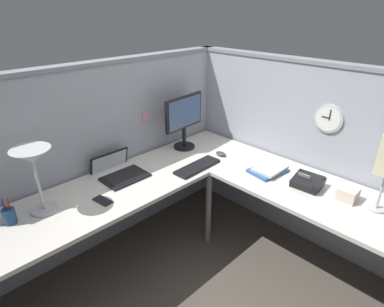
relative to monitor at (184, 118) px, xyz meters
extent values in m
plane|color=#4C443D|center=(-0.33, -0.64, -1.02)|extent=(6.80, 6.80, 0.00)
cube|color=#999EA8|center=(-0.69, 0.23, -0.25)|extent=(2.57, 0.10, 1.55)
cube|color=gray|center=(-0.69, 0.23, 0.54)|extent=(2.57, 0.12, 0.03)
cube|color=#999EA8|center=(0.54, -0.90, -0.25)|extent=(0.10, 2.37, 1.55)
cube|color=gray|center=(0.54, -0.90, 0.54)|extent=(0.12, 2.37, 0.03)
cube|color=beige|center=(-0.70, -0.17, -0.31)|extent=(2.35, 0.66, 0.03)
cube|color=beige|center=(0.14, -1.24, -0.31)|extent=(0.66, 1.49, 0.03)
cylinder|color=slate|center=(-0.17, -0.48, -0.67)|extent=(0.05, 0.05, 0.70)
cylinder|color=black|center=(0.00, 0.00, -0.28)|extent=(0.20, 0.20, 0.02)
cylinder|color=black|center=(0.00, 0.00, -0.18)|extent=(0.04, 0.04, 0.20)
cube|color=black|center=(0.00, 0.00, 0.06)|extent=(0.46, 0.07, 0.30)
cube|color=#384C72|center=(0.00, -0.02, 0.06)|extent=(0.42, 0.04, 0.26)
cube|color=black|center=(-0.73, -0.10, -0.29)|extent=(0.34, 0.24, 0.02)
cube|color=black|center=(-0.73, -0.10, -0.28)|extent=(0.29, 0.18, 0.00)
cube|color=black|center=(-0.73, 0.13, -0.25)|extent=(0.34, 0.07, 0.22)
cube|color=silver|center=(-0.73, 0.12, -0.25)|extent=(0.31, 0.05, 0.18)
cube|color=black|center=(-0.21, -0.38, -0.28)|extent=(0.43, 0.16, 0.02)
ellipsoid|color=#38383D|center=(0.11, -0.36, -0.28)|extent=(0.06, 0.10, 0.03)
cylinder|color=#B7BABF|center=(-1.35, -0.09, -0.29)|extent=(0.17, 0.17, 0.02)
cylinder|color=#B7BABF|center=(-1.35, -0.09, -0.09)|extent=(0.02, 0.02, 0.38)
cone|color=#B7BABF|center=(-1.35, -0.09, 0.11)|extent=(0.24, 0.24, 0.09)
cylinder|color=navy|center=(-1.56, -0.07, -0.24)|extent=(0.08, 0.08, 0.10)
cylinder|color=#1E1EB2|center=(-1.57, -0.07, -0.18)|extent=(0.01, 0.01, 0.13)
cylinder|color=#B21E1E|center=(-1.54, -0.08, -0.18)|extent=(0.01, 0.02, 0.13)
cylinder|color=#D8591E|center=(-1.55, -0.06, -0.17)|extent=(0.03, 0.03, 0.01)
cube|color=black|center=(-1.03, -0.26, -0.29)|extent=(0.09, 0.15, 0.01)
cube|color=black|center=(0.16, -1.16, -0.26)|extent=(0.21, 0.22, 0.10)
cube|color=#8CA58C|center=(0.16, -1.13, -0.22)|extent=(0.02, 0.09, 0.04)
cube|color=black|center=(0.17, -1.24, -0.24)|extent=(0.19, 0.06, 0.04)
cube|color=#335999|center=(0.14, -0.83, -0.28)|extent=(0.31, 0.25, 0.02)
cube|color=silver|center=(0.16, -0.84, -0.26)|extent=(0.26, 0.19, 0.02)
cylinder|color=#B7BABF|center=(0.21, -1.62, -0.29)|extent=(0.11, 0.11, 0.01)
cylinder|color=#B7BABF|center=(0.21, -1.62, -0.15)|extent=(0.02, 0.02, 0.27)
cube|color=beige|center=(0.19, -1.44, -0.25)|extent=(0.12, 0.12, 0.09)
cylinder|color=#B7BABF|center=(0.49, -1.10, 0.15)|extent=(0.03, 0.22, 0.22)
cylinder|color=white|center=(0.47, -1.10, 0.15)|extent=(0.00, 0.19, 0.19)
cube|color=black|center=(0.47, -1.08, 0.16)|extent=(0.00, 0.06, 0.01)
cube|color=black|center=(0.47, -1.11, 0.18)|extent=(0.00, 0.01, 0.08)
cube|color=pink|center=(-0.30, 0.18, 0.04)|extent=(0.07, 0.00, 0.08)
cube|color=pink|center=(-0.03, 0.18, 0.12)|extent=(0.10, 0.00, 0.07)
camera|label=1|loc=(-1.88, -2.00, 0.94)|focal=29.67mm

